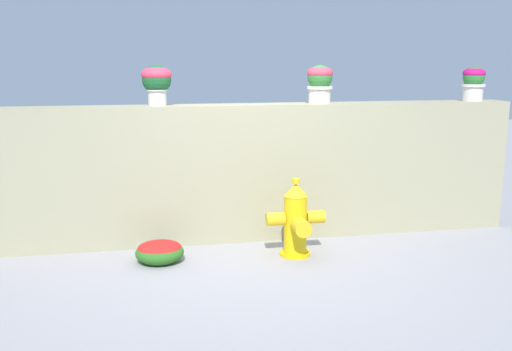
{
  "coord_description": "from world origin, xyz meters",
  "views": [
    {
      "loc": [
        -1.04,
        -5.24,
        2.0
      ],
      "look_at": [
        0.14,
        0.7,
        0.76
      ],
      "focal_mm": 39.76,
      "sensor_mm": 36.0,
      "label": 1
    }
  ],
  "objects_px": {
    "potted_plant_2": "(320,81)",
    "fire_hydrant": "(296,221)",
    "potted_plant_1": "(157,81)",
    "flower_bush_left": "(160,251)",
    "potted_plant_3": "(474,81)"
  },
  "relations": [
    {
      "from": "flower_bush_left",
      "to": "fire_hydrant",
      "type": "bearing_deg",
      "value": -2.91
    },
    {
      "from": "potted_plant_1",
      "to": "potted_plant_2",
      "type": "distance_m",
      "value": 1.79
    },
    {
      "from": "flower_bush_left",
      "to": "potted_plant_3",
      "type": "bearing_deg",
      "value": 9.35
    },
    {
      "from": "potted_plant_1",
      "to": "fire_hydrant",
      "type": "height_order",
      "value": "potted_plant_1"
    },
    {
      "from": "potted_plant_1",
      "to": "flower_bush_left",
      "type": "height_order",
      "value": "potted_plant_1"
    },
    {
      "from": "fire_hydrant",
      "to": "potted_plant_1",
      "type": "bearing_deg",
      "value": 153.72
    },
    {
      "from": "potted_plant_2",
      "to": "fire_hydrant",
      "type": "relative_size",
      "value": 0.52
    },
    {
      "from": "potted_plant_2",
      "to": "flower_bush_left",
      "type": "distance_m",
      "value": 2.54
    },
    {
      "from": "potted_plant_1",
      "to": "fire_hydrant",
      "type": "xyz_separation_m",
      "value": [
        1.35,
        -0.67,
        -1.42
      ]
    },
    {
      "from": "fire_hydrant",
      "to": "flower_bush_left",
      "type": "height_order",
      "value": "fire_hydrant"
    },
    {
      "from": "potted_plant_1",
      "to": "flower_bush_left",
      "type": "distance_m",
      "value": 1.77
    },
    {
      "from": "flower_bush_left",
      "to": "potted_plant_1",
      "type": "bearing_deg",
      "value": 85.84
    },
    {
      "from": "potted_plant_1",
      "to": "potted_plant_2",
      "type": "xyz_separation_m",
      "value": [
        1.79,
        -0.0,
        -0.02
      ]
    },
    {
      "from": "potted_plant_2",
      "to": "potted_plant_3",
      "type": "relative_size",
      "value": 1.05
    },
    {
      "from": "potted_plant_1",
      "to": "potted_plant_2",
      "type": "height_order",
      "value": "same"
    }
  ]
}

